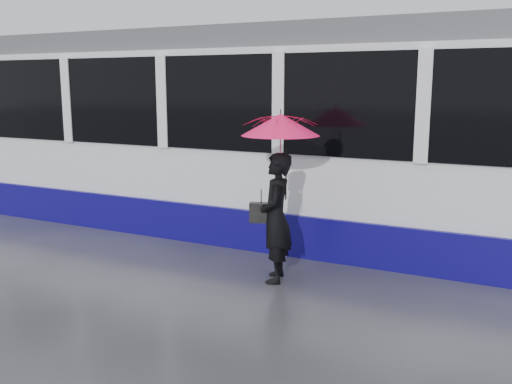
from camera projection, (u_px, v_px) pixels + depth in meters
The scene contains 6 objects.
ground at pixel (182, 270), 7.70m from camera, with size 90.00×90.00×0.00m, color #2D2D32.
rails at pixel (263, 228), 9.89m from camera, with size 34.00×1.51×0.02m.
tram at pixel (474, 144), 8.11m from camera, with size 26.00×2.56×3.35m.
woman at pixel (276, 218), 7.17m from camera, with size 0.60×0.39×1.65m, color black.
umbrella at pixel (280, 140), 6.96m from camera, with size 1.24×1.24×1.11m.
handbag at pixel (261, 213), 7.28m from camera, with size 0.32×0.22×0.43m.
Camera 1 is at (4.21, -6.13, 2.48)m, focal length 40.00 mm.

